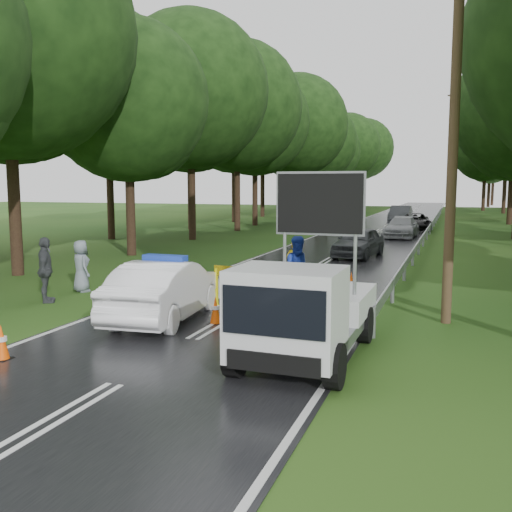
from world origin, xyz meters
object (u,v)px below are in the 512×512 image
at_px(officer, 295,265).
at_px(queue_car_fourth, 400,215).
at_px(queue_car_second, 402,227).
at_px(work_truck, 304,312).
at_px(queue_car_first, 359,242).
at_px(civilian, 299,270).
at_px(barrier, 261,280).
at_px(queue_car_third, 415,222).
at_px(police_sedan, 166,291).

distance_m(officer, queue_car_fourth, 33.32).
bearing_deg(queue_car_second, work_truck, -85.70).
height_order(queue_car_first, queue_car_second, queue_car_first).
xyz_separation_m(civilian, queue_car_fourth, (-0.40, 35.32, -0.18)).
height_order(officer, queue_car_second, officer).
relative_size(barrier, queue_car_third, 0.61).
distance_m(police_sedan, queue_car_second, 25.32).
bearing_deg(queue_car_fourth, civilian, -88.62).
height_order(work_truck, queue_car_second, work_truck).
bearing_deg(barrier, queue_car_third, 94.87).
distance_m(police_sedan, queue_car_first, 14.39).
distance_m(civilian, queue_car_third, 28.09).
bearing_deg(civilian, police_sedan, -158.12).
relative_size(civilian, queue_car_fourth, 0.41).
bearing_deg(queue_car_fourth, officer, -89.74).
bearing_deg(officer, police_sedan, 64.28).
xyz_separation_m(officer, queue_car_second, (1.56, 20.06, -0.15)).
bearing_deg(barrier, queue_car_second, 94.96).
bearing_deg(work_truck, police_sedan, 153.42).
relative_size(queue_car_second, queue_car_fourth, 0.96).
distance_m(work_truck, officer, 7.46).
bearing_deg(barrier, work_truck, -51.42).
bearing_deg(work_truck, queue_car_second, 92.11).
distance_m(police_sedan, civilian, 4.01).
bearing_deg(work_truck, queue_car_fourth, 93.53).
bearing_deg(queue_car_third, queue_car_first, -100.72).
bearing_deg(queue_car_second, queue_car_fourth, 98.61).
xyz_separation_m(barrier, queue_car_fourth, (0.24, 36.81, -0.11)).
relative_size(police_sedan, civilian, 2.40).
relative_size(work_truck, queue_car_first, 1.09).
xyz_separation_m(work_truck, civilian, (-1.47, 5.14, -0.01)).
bearing_deg(barrier, officer, 99.27).
bearing_deg(queue_car_first, civilian, -81.90).
relative_size(work_truck, officer, 2.79).
bearing_deg(queue_car_third, officer, -100.25).
xyz_separation_m(police_sedan, queue_car_second, (3.52, 25.07, -0.09)).
height_order(work_truck, queue_car_third, work_truck).
relative_size(civilian, queue_car_third, 0.42).
xyz_separation_m(civilian, queue_car_first, (-0.11, 11.16, -0.26)).
distance_m(work_truck, barrier, 4.22).
relative_size(barrier, officer, 1.75).
bearing_deg(officer, work_truck, 102.35).
bearing_deg(civilian, queue_car_fourth, 63.74).
height_order(work_truck, barrier, work_truck).
bearing_deg(queue_car_second, civilian, -89.22).
height_order(barrier, queue_car_fourth, queue_car_fourth).
height_order(work_truck, queue_car_fourth, work_truck).
distance_m(officer, queue_car_third, 26.14).
xyz_separation_m(police_sedan, queue_car_third, (3.96, 31.07, -0.11)).
distance_m(queue_car_second, queue_car_fourth, 13.33).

